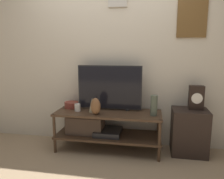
{
  "coord_description": "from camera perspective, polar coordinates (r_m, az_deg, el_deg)",
  "views": [
    {
      "loc": [
        0.57,
        -2.54,
        1.38
      ],
      "look_at": [
        0.06,
        0.3,
        0.86
      ],
      "focal_mm": 35.0,
      "sensor_mm": 36.0,
      "label": 1
    }
  ],
  "objects": [
    {
      "name": "vase_wide_bowl",
      "position": [
        3.28,
        -10.52,
        -3.95
      ],
      "size": [
        0.2,
        0.2,
        0.09
      ],
      "color": "brown",
      "rests_on": "media_console"
    },
    {
      "name": "vase_slim_bronze",
      "position": [
        3.01,
        -5.21,
        -4.05
      ],
      "size": [
        0.09,
        0.09,
        0.19
      ],
      "color": "tan",
      "rests_on": "media_console"
    },
    {
      "name": "television",
      "position": [
        3.05,
        -0.56,
        0.55
      ],
      "size": [
        0.9,
        0.05,
        0.63
      ],
      "color": "black",
      "rests_on": "media_console"
    },
    {
      "name": "media_console",
      "position": [
        3.1,
        -3.31,
        -9.3
      ],
      "size": [
        1.45,
        0.52,
        0.54
      ],
      "color": "#422D1E",
      "rests_on": "ground_plane"
    },
    {
      "name": "vase_urn_stoneware",
      "position": [
        2.87,
        -4.31,
        -4.43
      ],
      "size": [
        0.13,
        0.1,
        0.23
      ],
      "color": "brown",
      "rests_on": "media_console"
    },
    {
      "name": "wall_back",
      "position": [
        3.2,
        0.12,
        9.8
      ],
      "size": [
        6.4,
        0.08,
        2.7
      ],
      "color": "beige",
      "rests_on": "ground_plane"
    },
    {
      "name": "mantel_clock",
      "position": [
        3.06,
        21.13,
        -1.99
      ],
      "size": [
        0.19,
        0.11,
        0.32
      ],
      "color": "black",
      "rests_on": "side_table"
    },
    {
      "name": "side_table",
      "position": [
        3.15,
        19.5,
        -10.35
      ],
      "size": [
        0.46,
        0.37,
        0.61
      ],
      "color": "black",
      "rests_on": "ground_plane"
    },
    {
      "name": "candle_jar",
      "position": [
        3.08,
        -8.99,
        -4.66
      ],
      "size": [
        0.08,
        0.08,
        0.1
      ],
      "color": "silver",
      "rests_on": "media_console"
    },
    {
      "name": "ground_plane",
      "position": [
        2.95,
        -2.19,
        -17.7
      ],
      "size": [
        12.0,
        12.0,
        0.0
      ],
      "primitive_type": "plane",
      "color": "#997F60"
    },
    {
      "name": "vase_tall_ceramic",
      "position": [
        2.87,
        10.89,
        -4.14
      ],
      "size": [
        0.09,
        0.09,
        0.27
      ],
      "color": "#4C5647",
      "rests_on": "media_console"
    }
  ]
}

